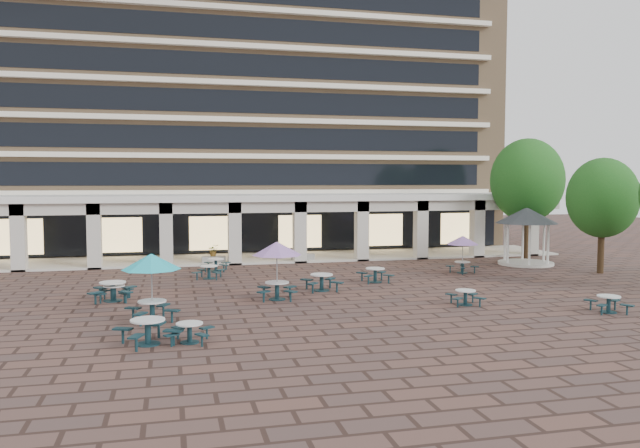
{
  "coord_description": "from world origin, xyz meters",
  "views": [
    {
      "loc": [
        -6.0,
        -27.25,
        5.35
      ],
      "look_at": [
        1.23,
        3.0,
        3.17
      ],
      "focal_mm": 35.0,
      "sensor_mm": 36.0,
      "label": 1
    }
  ],
  "objects_px": {
    "picnic_table_1": "(190,331)",
    "planter_right": "(303,255)",
    "picnic_table_2": "(465,296)",
    "gazebo": "(526,222)",
    "picnic_table_0": "(148,329)",
    "planter_left": "(214,256)"
  },
  "relations": [
    {
      "from": "picnic_table_0",
      "to": "planter_right",
      "type": "height_order",
      "value": "planter_right"
    },
    {
      "from": "picnic_table_1",
      "to": "planter_right",
      "type": "bearing_deg",
      "value": 80.34
    },
    {
      "from": "picnic_table_0",
      "to": "planter_left",
      "type": "distance_m",
      "value": 19.68
    },
    {
      "from": "gazebo",
      "to": "planter_left",
      "type": "distance_m",
      "value": 20.06
    },
    {
      "from": "picnic_table_2",
      "to": "planter_left",
      "type": "xyz_separation_m",
      "value": [
        -9.65,
        15.85,
        0.13
      ]
    },
    {
      "from": "planter_left",
      "to": "gazebo",
      "type": "bearing_deg",
      "value": -14.03
    },
    {
      "from": "picnic_table_1",
      "to": "gazebo",
      "type": "height_order",
      "value": "gazebo"
    },
    {
      "from": "planter_right",
      "to": "picnic_table_1",
      "type": "bearing_deg",
      "value": -112.1
    },
    {
      "from": "picnic_table_2",
      "to": "planter_right",
      "type": "bearing_deg",
      "value": 112.84
    },
    {
      "from": "picnic_table_2",
      "to": "planter_right",
      "type": "distance_m",
      "value": 16.3
    },
    {
      "from": "picnic_table_1",
      "to": "planter_right",
      "type": "distance_m",
      "value": 21.02
    },
    {
      "from": "picnic_table_2",
      "to": "planter_left",
      "type": "bearing_deg",
      "value": 130.65
    },
    {
      "from": "gazebo",
      "to": "planter_left",
      "type": "bearing_deg",
      "value": 165.97
    },
    {
      "from": "picnic_table_0",
      "to": "picnic_table_1",
      "type": "distance_m",
      "value": 1.34
    },
    {
      "from": "picnic_table_0",
      "to": "gazebo",
      "type": "relative_size",
      "value": 0.59
    },
    {
      "from": "planter_right",
      "to": "gazebo",
      "type": "bearing_deg",
      "value": -19.69
    },
    {
      "from": "picnic_table_1",
      "to": "gazebo",
      "type": "distance_m",
      "value": 26.04
    },
    {
      "from": "planter_right",
      "to": "planter_left",
      "type": "bearing_deg",
      "value": 180.0
    },
    {
      "from": "planter_left",
      "to": "planter_right",
      "type": "bearing_deg",
      "value": -0.0
    },
    {
      "from": "picnic_table_1",
      "to": "planter_right",
      "type": "height_order",
      "value": "planter_right"
    },
    {
      "from": "picnic_table_2",
      "to": "planter_right",
      "type": "xyz_separation_m",
      "value": [
        -3.82,
        15.85,
        0.04
      ]
    },
    {
      "from": "picnic_table_0",
      "to": "gazebo",
      "type": "distance_m",
      "value": 27.09
    }
  ]
}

